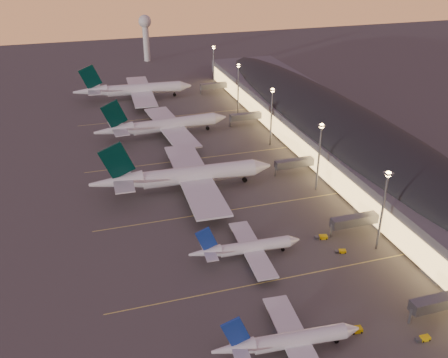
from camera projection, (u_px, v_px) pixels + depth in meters
ground at (265, 270)px, 140.30m from camera, size 700.00×700.00×0.00m
airliner_narrow_south at (288, 341)px, 111.87m from camera, size 34.91×31.26×12.47m
airliner_narrow_north at (246, 248)px, 144.79m from camera, size 33.59×29.99×12.01m
airliner_wide_near at (184, 176)px, 181.57m from camera, size 67.08×60.97×21.50m
airliner_wide_mid at (163, 126)px, 229.50m from camera, size 62.74×57.33×20.07m
airliner_wide_far at (134, 90)px, 280.13m from camera, size 65.89×60.02×21.09m
terminal_building at (338, 130)px, 214.67m from camera, size 56.35×255.00×17.46m
light_masts at (291, 122)px, 197.52m from camera, size 2.20×217.20×25.90m
radar_tower at (145, 30)px, 355.28m from camera, size 9.00×9.00×32.50m
lane_markings at (223, 204)px, 174.47m from camera, size 90.00×180.36×0.00m
baggage_tug_a at (423, 339)px, 116.23m from camera, size 3.49×1.65×1.02m
baggage_tug_b at (354, 330)px, 118.56m from camera, size 4.20×2.08×1.21m
baggage_tug_c at (322, 237)px, 154.53m from camera, size 4.07×2.38×1.14m
baggage_tug_d at (341, 251)px, 147.86m from camera, size 3.35×2.05×0.94m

